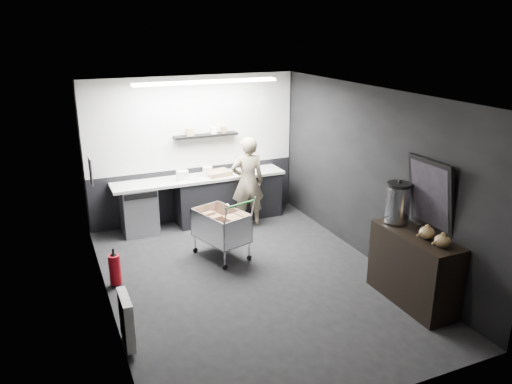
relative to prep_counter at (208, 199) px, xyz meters
name	(u,v)px	position (x,y,z in m)	size (l,w,h in m)	color
floor	(252,279)	(-0.14, -2.42, -0.46)	(5.50, 5.50, 0.00)	black
ceiling	(251,94)	(-0.14, -2.42, 2.24)	(5.50, 5.50, 0.00)	silver
wall_back	(194,149)	(-0.14, 0.33, 0.89)	(5.50, 5.50, 0.00)	black
wall_front	(370,282)	(-0.14, -5.17, 0.89)	(5.50, 5.50, 0.00)	black
wall_left	(102,213)	(-2.14, -2.42, 0.89)	(5.50, 5.50, 0.00)	black
wall_right	(371,176)	(1.86, -2.42, 0.89)	(5.50, 5.50, 0.00)	black
kitchen_wall_panel	(193,123)	(-0.14, 0.31, 1.39)	(3.95, 0.02, 1.70)	silver
dado_panel	(196,193)	(-0.14, 0.31, 0.04)	(3.95, 0.02, 1.00)	black
floating_shelf	(206,135)	(0.06, 0.20, 1.16)	(1.20, 0.22, 0.04)	black
wall_clock	(263,102)	(1.26, 0.30, 1.69)	(0.20, 0.20, 0.03)	white
poster	(91,170)	(-2.12, -1.12, 1.09)	(0.02, 0.30, 0.40)	white
poster_red_band	(90,166)	(-2.11, -1.12, 1.16)	(0.01, 0.22, 0.10)	red
radiator	(126,320)	(-2.08, -3.32, -0.11)	(0.10, 0.50, 0.60)	white
ceiling_strip	(207,82)	(-0.14, -0.57, 2.21)	(2.40, 0.20, 0.04)	white
prep_counter	(208,199)	(0.00, 0.00, 0.00)	(3.20, 0.61, 0.90)	black
person	(248,182)	(0.63, -0.45, 0.38)	(0.61, 0.40, 1.68)	#B8AE92
shopping_cart	(221,228)	(-0.28, -1.52, 0.04)	(0.83, 1.11, 1.05)	silver
sideboard	(414,258)	(1.61, -3.80, 0.16)	(0.56, 1.31, 1.96)	black
fire_extinguisher	(115,268)	(-1.99, -1.80, -0.19)	(0.17, 0.17, 0.55)	#AA0B16
cardboard_box	(218,173)	(0.20, -0.05, 0.49)	(0.45, 0.34, 0.09)	#9C8153
pink_tub	(208,171)	(0.01, 0.00, 0.53)	(0.18, 0.18, 0.18)	#F5D4DC
white_container	(182,175)	(-0.48, -0.05, 0.53)	(0.19, 0.15, 0.17)	white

